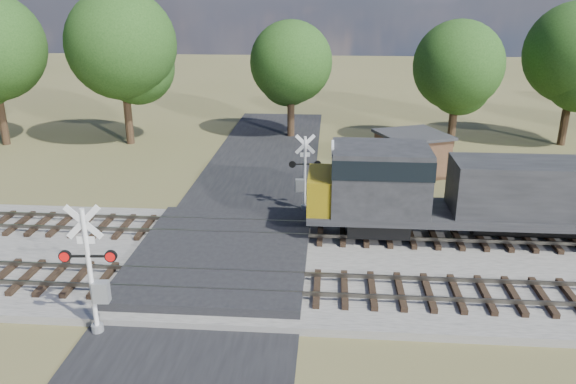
{
  "coord_description": "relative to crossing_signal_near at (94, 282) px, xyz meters",
  "views": [
    {
      "loc": [
        4.34,
        -20.06,
        10.58
      ],
      "look_at": [
        2.63,
        2.0,
        2.64
      ],
      "focal_mm": 35.0,
      "sensor_mm": 36.0,
      "label": 1
    }
  ],
  "objects": [
    {
      "name": "ground",
      "position": [
        3.01,
        4.83,
        -1.88
      ],
      "size": [
        160.0,
        160.0,
        0.0
      ],
      "primitive_type": "plane",
      "color": "brown",
      "rests_on": "ground"
    },
    {
      "name": "ballast_bed",
      "position": [
        13.01,
        5.33,
        -1.73
      ],
      "size": [
        140.0,
        10.0,
        0.3
      ],
      "primitive_type": "cube",
      "color": "gray",
      "rests_on": "ground"
    },
    {
      "name": "road",
      "position": [
        3.01,
        4.83,
        -1.84
      ],
      "size": [
        7.0,
        60.0,
        0.08
      ],
      "primitive_type": "cube",
      "color": "black",
      "rests_on": "ground"
    },
    {
      "name": "crossing_panel",
      "position": [
        3.01,
        5.33,
        -1.57
      ],
      "size": [
        7.0,
        9.0,
        0.62
      ],
      "primitive_type": "cube",
      "color": "#262628",
      "rests_on": "ground"
    },
    {
      "name": "track_near",
      "position": [
        6.13,
        2.83,
        -1.47
      ],
      "size": [
        140.0,
        2.6,
        0.33
      ],
      "color": "black",
      "rests_on": "ballast_bed"
    },
    {
      "name": "track_far",
      "position": [
        6.13,
        7.83,
        -1.47
      ],
      "size": [
        140.0,
        2.6,
        0.33
      ],
      "color": "black",
      "rests_on": "ballast_bed"
    },
    {
      "name": "crossing_signal_near",
      "position": [
        0.0,
        0.0,
        0.0
      ],
      "size": [
        1.83,
        0.4,
        4.53
      ],
      "rotation": [
        0.0,
        0.0,
        0.08
      ],
      "color": "silver",
      "rests_on": "ground"
    },
    {
      "name": "crossing_signal_far",
      "position": [
        6.04,
        11.45,
        -0.22
      ],
      "size": [
        1.61,
        0.38,
        4.0
      ],
      "rotation": [
        0.0,
        0.0,
        3.27
      ],
      "color": "silver",
      "rests_on": "ground"
    },
    {
      "name": "equipment_shed",
      "position": [
        12.31,
        18.08,
        -0.59
      ],
      "size": [
        4.92,
        4.92,
        2.55
      ],
      "rotation": [
        0.0,
        0.0,
        0.41
      ],
      "color": "#45311D",
      "rests_on": "ground"
    },
    {
      "name": "treeline",
      "position": [
        4.97,
        25.04,
        4.82
      ],
      "size": [
        81.1,
        11.79,
        11.84
      ],
      "color": "black",
      "rests_on": "ground"
    }
  ]
}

